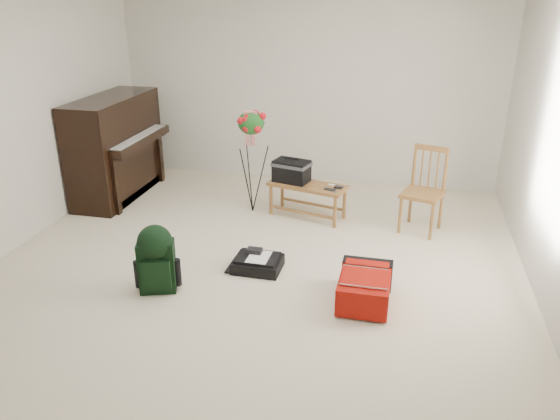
% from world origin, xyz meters
% --- Properties ---
extents(floor, '(5.00, 5.50, 0.01)m').
position_xyz_m(floor, '(0.00, 0.00, 0.00)').
color(floor, beige).
rests_on(floor, ground).
extents(wall_back, '(5.00, 0.04, 2.50)m').
position_xyz_m(wall_back, '(0.00, 2.75, 1.25)').
color(wall_back, beige).
rests_on(wall_back, floor).
extents(piano, '(0.71, 1.50, 1.25)m').
position_xyz_m(piano, '(-2.19, 1.60, 0.60)').
color(piano, black).
rests_on(piano, floor).
extents(bench, '(0.95, 0.57, 0.68)m').
position_xyz_m(bench, '(0.12, 1.42, 0.48)').
color(bench, '#945D30').
rests_on(bench, floor).
extents(dining_chair, '(0.50, 0.50, 0.92)m').
position_xyz_m(dining_chair, '(1.53, 1.35, 0.45)').
color(dining_chair, '#945D30').
rests_on(dining_chair, floor).
extents(red_suitcase, '(0.44, 0.62, 0.27)m').
position_xyz_m(red_suitcase, '(1.06, -0.24, 0.14)').
color(red_suitcase, '#AE1A07').
rests_on(red_suitcase, floor).
extents(black_duffel, '(0.45, 0.36, 0.19)m').
position_xyz_m(black_duffel, '(0.03, 0.07, 0.07)').
color(black_duffel, black).
rests_on(black_duffel, floor).
extents(green_backpack, '(0.35, 0.33, 0.62)m').
position_xyz_m(green_backpack, '(-0.72, -0.50, 0.34)').
color(green_backpack, black).
rests_on(green_backpack, floor).
extents(flower_stand, '(0.41, 0.41, 1.24)m').
position_xyz_m(flower_stand, '(-0.40, 1.45, 0.60)').
color(flower_stand, black).
rests_on(flower_stand, floor).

